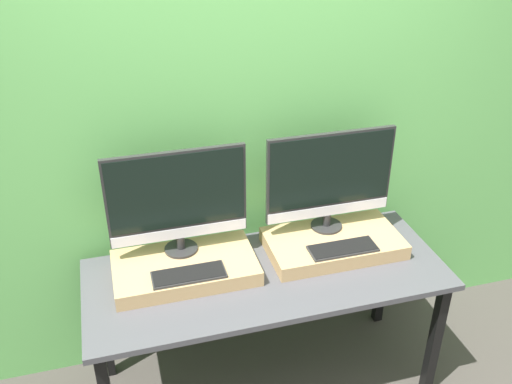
{
  "coord_description": "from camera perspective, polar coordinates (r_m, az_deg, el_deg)",
  "views": [
    {
      "loc": [
        -0.65,
        -1.76,
        2.43
      ],
      "look_at": [
        0.0,
        0.54,
        1.08
      ],
      "focal_mm": 40.0,
      "sensor_mm": 36.0,
      "label": 1
    }
  ],
  "objects": [
    {
      "name": "workbench",
      "position": [
        2.82,
        1.06,
        -9.23
      ],
      "size": [
        1.74,
        0.7,
        0.74
      ],
      "color": "#47474C",
      "rests_on": "ground_plane"
    },
    {
      "name": "keyboard_left",
      "position": [
        2.64,
        -6.74,
        -8.2
      ],
      "size": [
        0.34,
        0.13,
        0.01
      ],
      "color": "#2D2D2D",
      "rests_on": "wooden_riser_left"
    },
    {
      "name": "monitor_right",
      "position": [
        2.84,
        7.4,
        1.42
      ],
      "size": [
        0.65,
        0.16,
        0.53
      ],
      "color": "#282828",
      "rests_on": "wooden_riser_right"
    },
    {
      "name": "wooden_riser_right",
      "position": [
        2.94,
        7.72,
        -5.08
      ],
      "size": [
        0.67,
        0.38,
        0.08
      ],
      "color": "tan",
      "rests_on": "workbench"
    },
    {
      "name": "wall_back",
      "position": [
        2.84,
        -1.26,
        6.01
      ],
      "size": [
        8.0,
        0.04,
        2.6
      ],
      "color": "#66B75B",
      "rests_on": "ground_plane"
    },
    {
      "name": "monitor_left",
      "position": [
        2.66,
        -7.88,
        -0.67
      ],
      "size": [
        0.65,
        0.16,
        0.53
      ],
      "color": "#282828",
      "rests_on": "wooden_riser_left"
    },
    {
      "name": "keyboard_right",
      "position": [
        2.82,
        8.68,
        -5.59
      ],
      "size": [
        0.34,
        0.13,
        0.01
      ],
      "color": "#2D2D2D",
      "rests_on": "wooden_riser_right"
    },
    {
      "name": "wooden_riser_left",
      "position": [
        2.76,
        -7.1,
        -7.53
      ],
      "size": [
        0.67,
        0.38,
        0.08
      ],
      "color": "tan",
      "rests_on": "workbench"
    }
  ]
}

